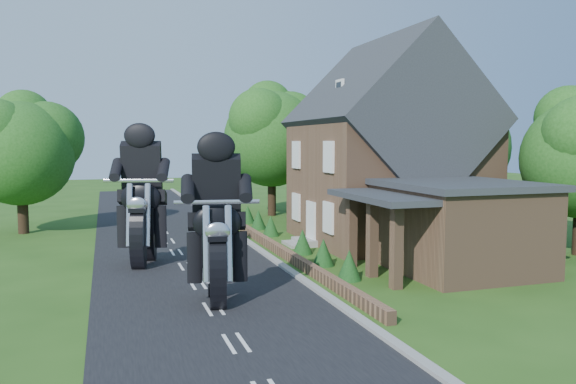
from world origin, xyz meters
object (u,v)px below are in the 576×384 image
object	(u,v)px
house	(387,154)
motorcycle_lead	(218,278)
annex	(456,225)
motorcycle_follow	(143,244)
garden_wall	(274,247)

from	to	relation	value
house	motorcycle_lead	distance (m)	13.74
motorcycle_lead	annex	bearing A→B (deg)	-160.78
house	motorcycle_follow	xyz separation A→B (m)	(-12.06, -2.21, -3.49)
garden_wall	house	bearing A→B (deg)	9.17
garden_wall	house	xyz separation A→B (m)	(6.19, 1.00, 4.14)
garden_wall	motorcycle_follow	size ratio (longest dim) A/B	12.03
garden_wall	motorcycle_lead	distance (m)	8.49
house	motorcycle_follow	world-z (taller)	house
motorcycle_lead	motorcycle_follow	world-z (taller)	motorcycle_follow
annex	motorcycle_lead	xyz separation A→B (m)	(-9.63, -1.63, -0.98)
annex	motorcycle_lead	world-z (taller)	annex
garden_wall	motorcycle_follow	xyz separation A→B (m)	(-5.86, -1.21, 0.65)
garden_wall	house	world-z (taller)	house
annex	motorcycle_follow	distance (m)	12.36
garden_wall	house	size ratio (longest dim) A/B	2.15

